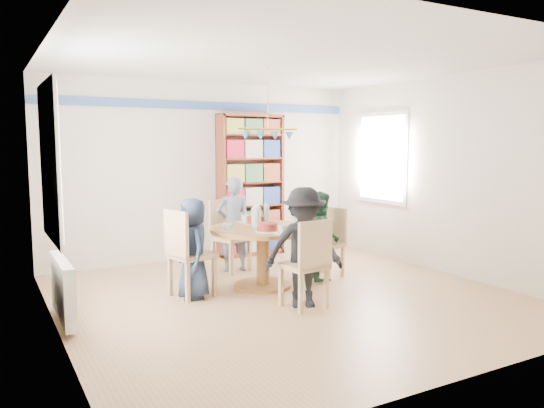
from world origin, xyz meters
TOP-DOWN VIEW (x-y plane):
  - ground at (0.00, 0.00)m, footprint 5.00×5.00m
  - room_shell at (-0.26, 0.87)m, footprint 5.00×5.00m
  - radiator at (-2.42, 0.30)m, footprint 0.12×1.00m
  - dining_table at (-0.05, 0.54)m, footprint 1.30×1.30m
  - chair_left at (-1.05, 0.56)m, footprint 0.55×0.55m
  - chair_right at (0.97, 0.59)m, footprint 0.53×0.53m
  - chair_far at (-0.09, 1.55)m, footprint 0.56×0.56m
  - chair_near at (-0.05, -0.49)m, footprint 0.47×0.47m
  - person_left at (-0.97, 0.52)m, footprint 0.39×0.58m
  - person_right at (0.80, 0.52)m, footprint 0.58×0.66m
  - person_far at (-0.02, 1.48)m, footprint 0.53×0.39m
  - person_near at (-0.04, -0.38)m, footprint 0.96×0.75m
  - bookshelf at (0.69, 2.34)m, footprint 1.06×0.32m
  - tableware at (-0.08, 0.56)m, footprint 1.15×1.15m

SIDE VIEW (x-z plane):
  - ground at x=0.00m, z-range 0.00..0.00m
  - radiator at x=-2.42m, z-range 0.05..0.65m
  - chair_right at x=0.97m, z-range 0.05..0.97m
  - chair_near at x=-0.05m, z-range 0.05..1.03m
  - chair_far at x=-0.09m, z-range 0.05..1.04m
  - dining_table at x=-0.05m, z-range 0.18..0.93m
  - chair_left at x=-1.05m, z-range 0.05..1.08m
  - person_right at x=0.80m, z-range 0.00..1.16m
  - person_left at x=-0.97m, z-range 0.00..1.16m
  - person_near at x=-0.04m, z-range 0.00..1.31m
  - person_far at x=-0.02m, z-range 0.00..1.32m
  - tableware at x=-0.08m, z-range 0.67..0.97m
  - bookshelf at x=0.69m, z-range -0.02..2.21m
  - room_shell at x=-0.26m, z-range -0.85..4.15m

